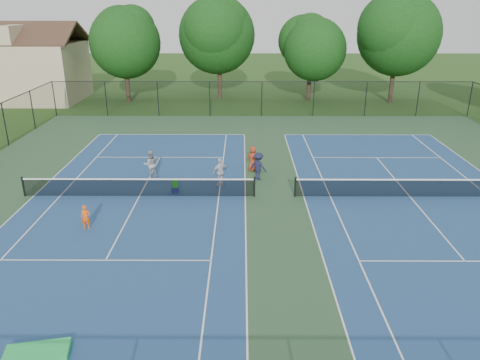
{
  "coord_description": "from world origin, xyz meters",
  "views": [
    {
      "loc": [
        -1.67,
        -22.26,
        9.49
      ],
      "look_at": [
        -1.78,
        -1.0,
        1.3
      ],
      "focal_mm": 35.0,
      "sensor_mm": 36.0,
      "label": 1
    }
  ],
  "objects_px": {
    "tree_back_a": "(124,39)",
    "child_player": "(86,217)",
    "ball_hopper": "(175,183)",
    "bystander_a": "(220,172)",
    "tree_back_d": "(398,30)",
    "bystander_b": "(258,166)",
    "tree_back_b": "(219,32)",
    "ball_crate": "(175,190)",
    "clapboard_house": "(28,69)",
    "tree_back_c": "(311,44)",
    "instructor": "(151,164)",
    "bystander_c": "(253,159)"
  },
  "relations": [
    {
      "from": "tree_back_d",
      "to": "bystander_a",
      "type": "relative_size",
      "value": 6.51
    },
    {
      "from": "tree_back_d",
      "to": "bystander_c",
      "type": "bearing_deg",
      "value": -124.97
    },
    {
      "from": "tree_back_c",
      "to": "ball_crate",
      "type": "height_order",
      "value": "tree_back_c"
    },
    {
      "from": "ball_crate",
      "to": "tree_back_d",
      "type": "bearing_deg",
      "value": 52.15
    },
    {
      "from": "tree_back_b",
      "to": "tree_back_d",
      "type": "relative_size",
      "value": 0.97
    },
    {
      "from": "tree_back_c",
      "to": "ball_hopper",
      "type": "distance_m",
      "value": 26.96
    },
    {
      "from": "tree_back_b",
      "to": "instructor",
      "type": "bearing_deg",
      "value": -97.06
    },
    {
      "from": "tree_back_a",
      "to": "bystander_c",
      "type": "xyz_separation_m",
      "value": [
        11.96,
        -20.07,
        -5.28
      ]
    },
    {
      "from": "ball_hopper",
      "to": "bystander_a",
      "type": "bearing_deg",
      "value": 21.72
    },
    {
      "from": "tree_back_a",
      "to": "instructor",
      "type": "xyz_separation_m",
      "value": [
        6.12,
        -21.24,
        -5.24
      ]
    },
    {
      "from": "clapboard_house",
      "to": "bystander_b",
      "type": "xyz_separation_m",
      "value": [
        22.24,
        -22.52,
        -2.3
      ]
    },
    {
      "from": "child_player",
      "to": "ball_hopper",
      "type": "height_order",
      "value": "child_player"
    },
    {
      "from": "child_player",
      "to": "instructor",
      "type": "xyz_separation_m",
      "value": [
        1.69,
        6.46,
        0.24
      ]
    },
    {
      "from": "tree_back_c",
      "to": "bystander_c",
      "type": "height_order",
      "value": "tree_back_c"
    },
    {
      "from": "instructor",
      "to": "bystander_b",
      "type": "bearing_deg",
      "value": 157.89
    },
    {
      "from": "clapboard_house",
      "to": "ball_hopper",
      "type": "bearing_deg",
      "value": -53.98
    },
    {
      "from": "bystander_a",
      "to": "bystander_b",
      "type": "relative_size",
      "value": 1.01
    },
    {
      "from": "tree_back_b",
      "to": "ball_crate",
      "type": "height_order",
      "value": "tree_back_b"
    },
    {
      "from": "instructor",
      "to": "clapboard_house",
      "type": "bearing_deg",
      "value": -73.6
    },
    {
      "from": "tree_back_c",
      "to": "instructor",
      "type": "bearing_deg",
      "value": -118.11
    },
    {
      "from": "tree_back_a",
      "to": "child_player",
      "type": "height_order",
      "value": "tree_back_a"
    },
    {
      "from": "clapboard_house",
      "to": "bystander_b",
      "type": "height_order",
      "value": "clapboard_house"
    },
    {
      "from": "tree_back_a",
      "to": "ball_hopper",
      "type": "bearing_deg",
      "value": -71.65
    },
    {
      "from": "tree_back_a",
      "to": "bystander_b",
      "type": "xyz_separation_m",
      "value": [
        12.24,
        -21.52,
        -5.25
      ]
    },
    {
      "from": "tree_back_c",
      "to": "tree_back_d",
      "type": "distance_m",
      "value": 8.17
    },
    {
      "from": "tree_back_c",
      "to": "ball_crate",
      "type": "relative_size",
      "value": 23.99
    },
    {
      "from": "instructor",
      "to": "bystander_c",
      "type": "distance_m",
      "value": 5.96
    },
    {
      "from": "clapboard_house",
      "to": "instructor",
      "type": "relative_size",
      "value": 6.74
    },
    {
      "from": "clapboard_house",
      "to": "tree_back_a",
      "type": "bearing_deg",
      "value": -5.71
    },
    {
      "from": "tree_back_b",
      "to": "ball_crate",
      "type": "bearing_deg",
      "value": -92.75
    },
    {
      "from": "tree_back_a",
      "to": "tree_back_b",
      "type": "xyz_separation_m",
      "value": [
        9.0,
        2.0,
        0.56
      ]
    },
    {
      "from": "clapboard_house",
      "to": "bystander_a",
      "type": "bearing_deg",
      "value": -49.41
    },
    {
      "from": "tree_back_c",
      "to": "clapboard_house",
      "type": "bearing_deg",
      "value": -180.0
    },
    {
      "from": "tree_back_d",
      "to": "bystander_b",
      "type": "bearing_deg",
      "value": -122.6
    },
    {
      "from": "tree_back_c",
      "to": "ball_crate",
      "type": "bearing_deg",
      "value": -112.69
    },
    {
      "from": "tree_back_b",
      "to": "clapboard_house",
      "type": "height_order",
      "value": "tree_back_b"
    },
    {
      "from": "tree_back_b",
      "to": "bystander_b",
      "type": "bearing_deg",
      "value": -82.16
    },
    {
      "from": "tree_back_d",
      "to": "bystander_b",
      "type": "height_order",
      "value": "tree_back_d"
    },
    {
      "from": "tree_back_a",
      "to": "ball_hopper",
      "type": "distance_m",
      "value": 25.32
    },
    {
      "from": "tree_back_a",
      "to": "bystander_b",
      "type": "distance_m",
      "value": 25.3
    },
    {
      "from": "tree_back_a",
      "to": "bystander_a",
      "type": "relative_size",
      "value": 5.75
    },
    {
      "from": "child_player",
      "to": "tree_back_d",
      "type": "bearing_deg",
      "value": 46.83
    },
    {
      "from": "bystander_b",
      "to": "bystander_c",
      "type": "bearing_deg",
      "value": -42.44
    },
    {
      "from": "tree_back_a",
      "to": "tree_back_d",
      "type": "bearing_deg",
      "value": 0.0
    },
    {
      "from": "bystander_b",
      "to": "ball_crate",
      "type": "relative_size",
      "value": 4.52
    },
    {
      "from": "tree_back_c",
      "to": "instructor",
      "type": "height_order",
      "value": "tree_back_c"
    },
    {
      "from": "tree_back_d",
      "to": "bystander_a",
      "type": "distance_m",
      "value": 28.19
    },
    {
      "from": "clapboard_house",
      "to": "instructor",
      "type": "bearing_deg",
      "value": -54.07
    },
    {
      "from": "tree_back_a",
      "to": "child_player",
      "type": "bearing_deg",
      "value": -80.91
    },
    {
      "from": "bystander_a",
      "to": "child_player",
      "type": "bearing_deg",
      "value": 12.74
    }
  ]
}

